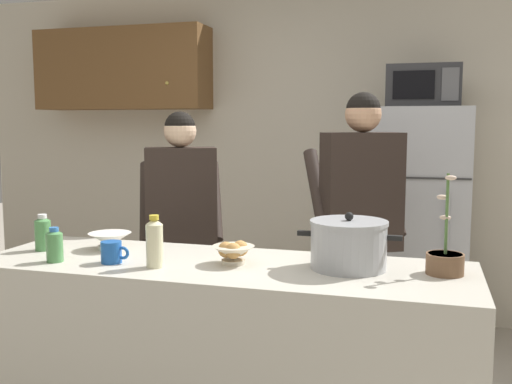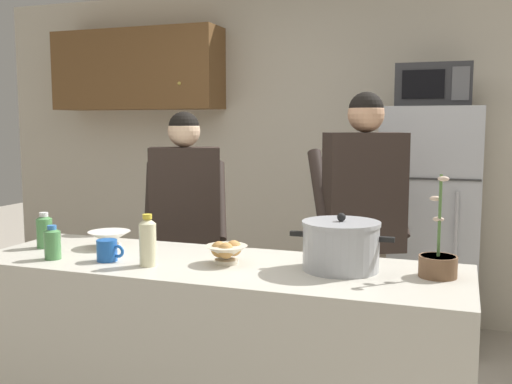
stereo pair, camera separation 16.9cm
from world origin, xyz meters
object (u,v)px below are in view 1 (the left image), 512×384
Objects in this scene: refrigerator at (419,225)px; bottle_mid_counter at (55,245)px; cooking_pot at (349,244)px; potted_orchid at (445,260)px; bottle_far_corner at (43,233)px; microwave at (423,86)px; person_near_pot at (181,216)px; bottle_near_edge at (155,242)px; coffee_mug at (112,252)px; bread_bowl at (233,252)px; person_by_sink at (361,207)px; empty_bowl at (110,240)px.

bottle_mid_counter is at bearing -126.77° from refrigerator.
cooking_pot is 1.07× the size of potted_orchid.
bottle_mid_counter is at bearing -43.52° from bottle_far_corner.
microwave is 1.94m from cooking_pot.
cooking_pot is at bearing -33.45° from person_near_pot.
cooking_pot is 0.39m from potted_orchid.
microwave reaches higher than refrigerator.
bottle_near_edge is (-1.05, -1.97, -0.75)m from microwave.
cooking_pot reaches higher than bottle_near_edge.
microwave is 3.66× the size of coffee_mug.
bottle_near_edge is 0.47m from bottle_mid_counter.
bottle_far_corner is at bearing 179.63° from bread_bowl.
person_near_pot is 0.90m from coffee_mug.
microwave is 1.87m from person_near_pot.
person_by_sink is 1.63m from bottle_mid_counter.
bottle_near_edge is (0.21, -0.02, 0.06)m from coffee_mug.
person_by_sink is 1.29m from bottle_near_edge.
refrigerator is 0.96m from microwave.
empty_bowl is 0.51× the size of potted_orchid.
coffee_mug is (-0.96, -1.04, -0.10)m from person_by_sink.
bottle_near_edge reaches higher than bread_bowl.
person_by_sink is at bearing 63.98° from bread_bowl.
cooking_pot is (0.04, -0.84, -0.04)m from person_by_sink.
empty_bowl is at bearing 177.26° from cooking_pot.
refrigerator is 2.52m from bottle_far_corner.
bread_bowl is at bearing 25.97° from bottle_near_edge.
microwave is 2.75× the size of bottle_far_corner.
refrigerator reaches higher than bread_bowl.
microwave reaches higher than person_by_sink.
potted_orchid reaches higher than bottle_mid_counter.
cooking_pot reaches higher than bread_bowl.
bottle_near_edge is at bearing -169.22° from potted_orchid.
coffee_mug is (-1.00, -0.19, -0.05)m from cooking_pot.
coffee_mug is at bearing -132.73° from person_by_sink.
microwave reaches higher than bottle_mid_counter.
person_by_sink is at bearing 32.65° from bottle_far_corner.
bread_bowl is 0.88m from potted_orchid.
empty_bowl is at bearing 170.02° from bread_bowl.
person_by_sink is 12.93× the size of coffee_mug.
person_near_pot is at bearing -140.73° from refrigerator.
microwave is 2.13m from bread_bowl.
bottle_far_corner is 1.84m from potted_orchid.
person_near_pot is 9.12× the size of bottle_far_corner.
microwave is 2.36m from empty_bowl.
empty_bowl is at bearing 122.08° from coffee_mug.
coffee_mug is 0.26m from bottle_mid_counter.
empty_bowl is (-1.16, 0.06, -0.06)m from cooking_pot.
potted_orchid is at bearing -86.02° from refrigerator.
bottle_far_corner is at bearing -132.88° from refrigerator.
refrigerator is at bearing 72.02° from person_by_sink.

